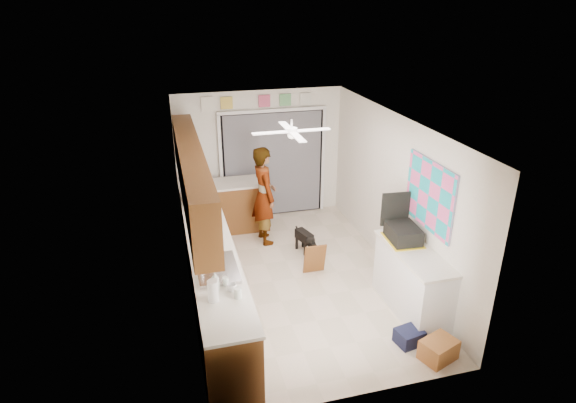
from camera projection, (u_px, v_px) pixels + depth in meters
floor at (295, 278)px, 7.57m from camera, size 5.00×5.00×0.00m
ceiling at (296, 122)px, 6.58m from camera, size 5.00×5.00×0.00m
wall_back at (260, 155)px, 9.29m from camera, size 3.20×0.00×3.20m
wall_front at (362, 302)px, 4.86m from camera, size 3.20×0.00×3.20m
wall_left at (185, 218)px, 6.70m from camera, size 0.00×5.00×5.00m
wall_right at (394, 195)px, 7.45m from camera, size 0.00×5.00×5.00m
left_base_cabinets at (210, 264)px, 7.08m from camera, size 0.60×4.80×0.90m
left_countertop at (208, 236)px, 6.90m from camera, size 0.62×4.80×0.04m
upper_cabinets at (192, 175)px, 6.69m from camera, size 0.32×4.00×0.80m
sink_basin at (217, 269)px, 6.00m from camera, size 0.50×0.76×0.06m
faucet at (201, 265)px, 5.92m from camera, size 0.03×0.03×0.22m
peninsula_base at (240, 206)px, 9.05m from camera, size 1.00×0.60×0.90m
peninsula_top at (239, 183)px, 8.86m from camera, size 1.04×0.64×0.04m
back_opening_recess at (273, 164)px, 9.41m from camera, size 2.00×0.06×2.10m
curtain_panel at (274, 165)px, 9.37m from camera, size 1.90×0.03×2.05m
door_trim_left at (221, 169)px, 9.14m from camera, size 0.06×0.04×2.10m
door_trim_right at (323, 161)px, 9.62m from camera, size 0.06×0.04×2.10m
door_trim_head at (273, 111)px, 8.96m from camera, size 2.10×0.04×0.06m
header_frame_0 at (227, 103)px, 8.71m from camera, size 0.22×0.02×0.22m
header_frame_2 at (264, 101)px, 8.88m from camera, size 0.22×0.02×0.22m
header_frame_3 at (285, 100)px, 8.97m from camera, size 0.22×0.02×0.22m
header_frame_4 at (306, 99)px, 9.07m from camera, size 0.22×0.02×0.22m
route66_sign at (207, 104)px, 8.63m from camera, size 0.22×0.02×0.26m
right_counter_base at (412, 282)px, 6.65m from camera, size 0.50×1.40×0.90m
right_counter_top at (415, 252)px, 6.46m from camera, size 0.54×1.44×0.04m
abstract_painting at (429, 195)px, 6.40m from camera, size 0.03×1.15×0.95m
ceiling_fan at (292, 131)px, 6.83m from camera, size 1.14×1.14×0.24m
microwave at (197, 193)px, 7.99m from camera, size 0.33×0.49×0.27m
soap_bottle at (215, 281)px, 5.54m from camera, size 0.11×0.11×0.26m
cup at (232, 288)px, 5.57m from camera, size 0.14×0.14×0.09m
jar_a at (238, 293)px, 5.44m from camera, size 0.11×0.11×0.13m
jar_b at (226, 281)px, 5.67m from camera, size 0.09×0.09×0.11m
paper_towel_roll at (213, 291)px, 5.35m from camera, size 0.13×0.13×0.26m
suitcase at (403, 233)px, 6.69m from camera, size 0.42×0.54×0.22m
suitcase_rim at (402, 240)px, 6.73m from camera, size 0.48×0.61×0.02m
suitcase_lid at (395, 209)px, 6.85m from camera, size 0.42×0.06×0.50m
cardboard_box at (438, 350)px, 5.85m from camera, size 0.50×0.44×0.26m
navy_crate at (409, 337)px, 6.12m from camera, size 0.37×0.33×0.20m
cabinet_door_panel at (315, 259)px, 7.60m from camera, size 0.35×0.14×0.52m
man at (264, 195)px, 8.39m from camera, size 0.49×0.69×1.76m
dog at (304, 240)px, 8.30m from camera, size 0.37×0.57×0.42m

